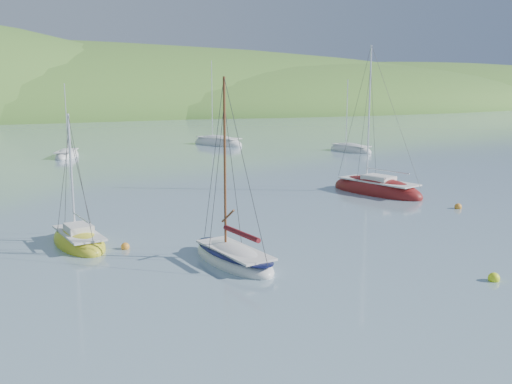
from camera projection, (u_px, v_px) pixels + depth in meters
name	position (u px, v px, depth m)	size (l,w,h in m)	color
ground	(368.00, 275.00, 24.87)	(700.00, 700.00, 0.00)	#738B9F
daysailer_white	(234.00, 258.00, 26.67)	(2.83, 6.18, 9.19)	white
sloop_red	(376.00, 190.00, 43.98)	(4.58, 8.64, 12.16)	maroon
sailboat_yellow	(79.00, 241.00, 29.66)	(2.77, 5.78, 7.41)	gold
distant_sloop_a	(67.00, 156.00, 66.51)	(4.50, 6.85, 9.23)	white
distant_sloop_b	(218.00, 143.00, 80.50)	(6.17, 9.43, 12.70)	white
distant_sloop_d	(350.00, 150.00, 72.37)	(3.43, 7.15, 9.80)	white
mooring_buoys	(386.00, 238.00, 30.56)	(22.96, 12.30, 0.49)	#E5FC1B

